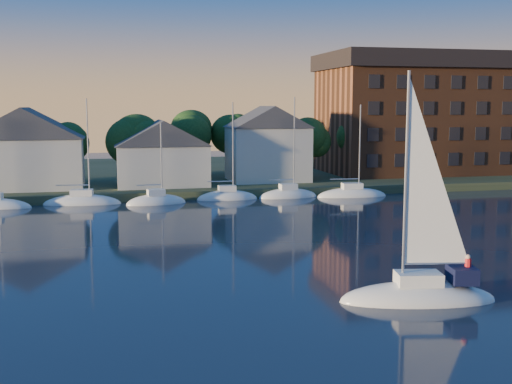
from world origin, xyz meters
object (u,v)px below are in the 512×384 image
object	(u,v)px
clubhouse_east	(267,143)
clubhouse_centre	(162,152)
clubhouse_west	(26,147)
condo_block	(427,113)
hero_sailboat	(420,291)

from	to	relation	value
clubhouse_east	clubhouse_centre	bearing A→B (deg)	-171.87
clubhouse_west	condo_block	bearing A→B (deg)	7.07
condo_block	hero_sailboat	world-z (taller)	condo_block
clubhouse_centre	clubhouse_east	world-z (taller)	clubhouse_east
clubhouse_centre	clubhouse_west	bearing A→B (deg)	176.42
clubhouse_west	clubhouse_centre	bearing A→B (deg)	-3.58
clubhouse_west	condo_block	distance (m)	56.56
clubhouse_west	hero_sailboat	bearing A→B (deg)	-62.01
clubhouse_west	condo_block	xyz separation A→B (m)	(56.00, 6.95, 3.86)
clubhouse_centre	clubhouse_east	size ratio (longest dim) A/B	1.10
condo_block	hero_sailboat	size ratio (longest dim) A/B	2.25
clubhouse_east	hero_sailboat	distance (m)	50.67
clubhouse_west	clubhouse_east	world-z (taller)	clubhouse_east
clubhouse_west	clubhouse_east	distance (m)	30.02
clubhouse_east	hero_sailboat	xyz separation A→B (m)	(-3.83, -50.23, -5.42)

